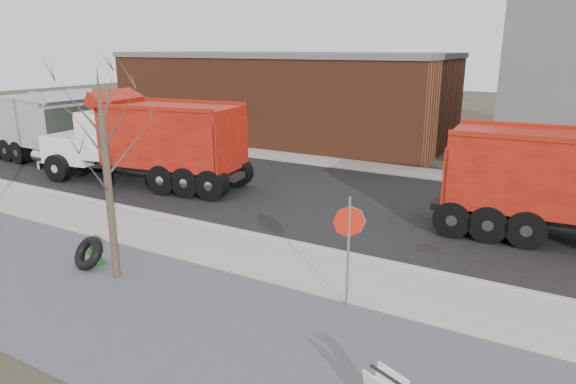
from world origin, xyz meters
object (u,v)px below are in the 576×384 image
Objects in this scene: truck_tire at (89,253)px; dump_truck_grey at (51,126)px; dump_truck_red_b at (148,139)px; fire_hydrant at (97,251)px; stop_sign at (349,233)px.

dump_truck_grey reaches higher than truck_tire.
dump_truck_red_b reaches higher than dump_truck_grey.
dump_truck_grey is at bearing -13.15° from dump_truck_red_b.
fire_hydrant is 0.82× the size of truck_tire.
stop_sign is (6.65, 1.44, 1.34)m from truck_tire.
fire_hydrant is at bearing 116.95° from dump_truck_red_b.
dump_truck_red_b is at bearing 131.71° from fire_hydrant.
fire_hydrant is 0.09× the size of dump_truck_red_b.
stop_sign is at bearing 145.95° from dump_truck_red_b.
dump_truck_red_b is 7.18m from dump_truck_grey.
dump_truck_red_b is (-4.70, 7.01, 1.53)m from truck_tire.
stop_sign is 0.32× the size of dump_truck_grey.
stop_sign is (6.64, 1.20, 1.37)m from fire_hydrant.
dump_truck_grey reaches higher than fire_hydrant.
stop_sign is at bearing 12.19° from truck_tire.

